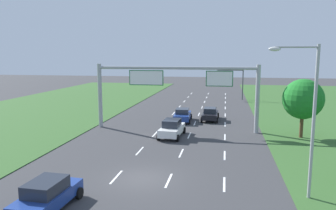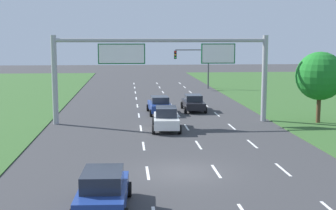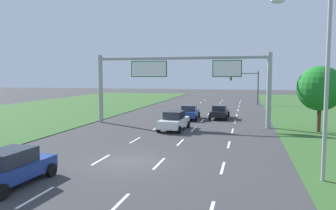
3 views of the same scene
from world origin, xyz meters
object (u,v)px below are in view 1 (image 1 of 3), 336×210
(car_lead_silver, at_px, (172,128))
(traffic_light_mast, at_px, (232,78))
(sign_gantry, at_px, (176,84))
(street_lamp, at_px, (307,109))
(car_mid_lane, at_px, (182,115))
(roadside_tree_mid, at_px, (303,99))
(car_far_ahead, at_px, (210,114))
(car_near_red, at_px, (47,195))

(car_lead_silver, bearing_deg, traffic_light_mast, 81.18)
(sign_gantry, distance_m, street_lamp, 18.20)
(car_mid_lane, distance_m, roadside_tree_mid, 14.01)
(car_far_ahead, relative_size, sign_gantry, 0.25)
(car_near_red, xyz_separation_m, traffic_light_mast, (9.99, 44.85, 3.04))
(car_lead_silver, height_order, roadside_tree_mid, roadside_tree_mid)
(car_mid_lane, relative_size, car_far_ahead, 1.00)
(roadside_tree_mid, bearing_deg, sign_gantry, 173.62)
(car_far_ahead, height_order, roadside_tree_mid, roadside_tree_mid)
(traffic_light_mast, distance_m, roadside_tree_mid, 27.64)
(street_lamp, bearing_deg, car_far_ahead, 105.79)
(car_far_ahead, xyz_separation_m, traffic_light_mast, (2.85, 19.56, 3.10))
(street_lamp, distance_m, roadside_tree_mid, 14.51)
(car_near_red, height_order, sign_gantry, sign_gantry)
(car_mid_lane, xyz_separation_m, roadside_tree_mid, (12.31, -5.97, 3.01))
(street_lamp, bearing_deg, car_mid_lane, 114.93)
(car_lead_silver, xyz_separation_m, traffic_light_mast, (6.16, 28.57, 3.02))
(car_near_red, xyz_separation_m, car_mid_lane, (3.88, 23.89, -0.04))
(traffic_light_mast, bearing_deg, car_lead_silver, -102.18)
(car_lead_silver, relative_size, roadside_tree_mid, 0.78)
(traffic_light_mast, height_order, roadside_tree_mid, roadside_tree_mid)
(sign_gantry, bearing_deg, car_far_ahead, 60.45)
(sign_gantry, bearing_deg, car_lead_silver, -88.38)
(car_mid_lane, relative_size, traffic_light_mast, 0.78)
(car_lead_silver, height_order, sign_gantry, sign_gantry)
(car_lead_silver, height_order, car_mid_lane, car_lead_silver)
(street_lamp, height_order, roadside_tree_mid, street_lamp)
(sign_gantry, bearing_deg, car_near_red, -100.98)
(car_mid_lane, relative_size, roadside_tree_mid, 0.76)
(car_lead_silver, relative_size, car_far_ahead, 1.03)
(car_mid_lane, bearing_deg, car_lead_silver, -92.71)
(car_lead_silver, relative_size, street_lamp, 0.53)
(car_far_ahead, bearing_deg, traffic_light_mast, 82.54)
(car_near_red, bearing_deg, traffic_light_mast, 80.05)
(car_far_ahead, bearing_deg, car_near_red, -104.93)
(car_lead_silver, xyz_separation_m, car_far_ahead, (3.31, 9.00, -0.08))
(car_far_ahead, bearing_deg, sign_gantry, -118.72)
(car_near_red, distance_m, car_far_ahead, 26.28)
(street_lamp, bearing_deg, sign_gantry, 121.39)
(car_far_ahead, height_order, sign_gantry, sign_gantry)
(traffic_light_mast, xyz_separation_m, roadside_tree_mid, (6.19, -26.94, -0.08))
(sign_gantry, height_order, roadside_tree_mid, sign_gantry)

